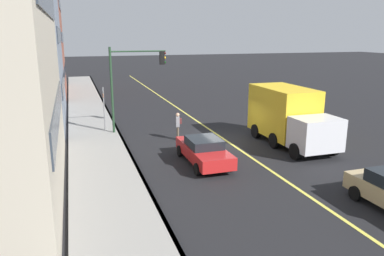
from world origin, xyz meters
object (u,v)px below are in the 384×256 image
at_px(traffic_light_mast, 133,75).
at_px(street_sign_post, 104,106).
at_px(car_red, 204,150).
at_px(pedestrian_with_backpack, 178,124).
at_px(truck_yellow, 289,116).

distance_m(traffic_light_mast, street_sign_post, 2.99).
bearing_deg(car_red, street_sign_post, 27.69).
xyz_separation_m(car_red, pedestrian_with_backpack, (4.77, 0.03, 0.32)).
relative_size(pedestrian_with_backpack, street_sign_post, 0.56).
bearing_deg(traffic_light_mast, street_sign_post, 65.16).
distance_m(truck_yellow, street_sign_post, 12.25).
xyz_separation_m(truck_yellow, pedestrian_with_backpack, (2.97, 6.15, -0.74)).
relative_size(car_red, street_sign_post, 1.47).
relative_size(car_red, pedestrian_with_backpack, 2.60).
xyz_separation_m(car_red, truck_yellow, (1.80, -6.12, 1.07)).
bearing_deg(pedestrian_with_backpack, street_sign_post, 51.11).
xyz_separation_m(car_red, traffic_light_mast, (7.34, 2.41, 3.25)).
relative_size(pedestrian_with_backpack, traffic_light_mast, 0.30).
bearing_deg(traffic_light_mast, truck_yellow, -123.02).
xyz_separation_m(traffic_light_mast, street_sign_post, (0.88, 1.90, -2.14)).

